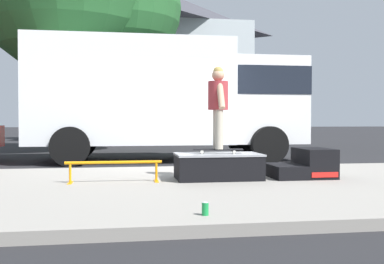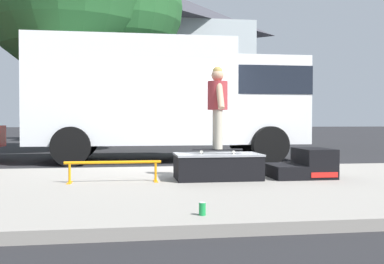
{
  "view_description": "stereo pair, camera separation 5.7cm",
  "coord_description": "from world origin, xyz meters",
  "px_view_note": "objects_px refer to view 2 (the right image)",
  "views": [
    {
      "loc": [
        -1.51,
        -9.26,
        1.02
      ],
      "look_at": [
        -0.26,
        -1.16,
        0.82
      ],
      "focal_mm": 41.38,
      "sensor_mm": 36.0,
      "label": 1
    },
    {
      "loc": [
        -1.46,
        -9.26,
        1.02
      ],
      "look_at": [
        -0.26,
        -1.16,
        0.82
      ],
      "focal_mm": 41.38,
      "sensor_mm": 36.0,
      "label": 2
    }
  ],
  "objects_px": {
    "skateboard": "(217,150)",
    "skater_kid": "(218,100)",
    "box_truck": "(170,95)",
    "grind_rail": "(113,166)",
    "soda_can": "(202,209)",
    "skate_box": "(217,165)",
    "kicker_ramp": "(305,165)"
  },
  "relations": [
    {
      "from": "soda_can",
      "to": "box_truck",
      "type": "bearing_deg",
      "value": 86.91
    },
    {
      "from": "skate_box",
      "to": "skater_kid",
      "type": "bearing_deg",
      "value": 77.97
    },
    {
      "from": "grind_rail",
      "to": "kicker_ramp",
      "type": "bearing_deg",
      "value": 2.44
    },
    {
      "from": "box_truck",
      "to": "kicker_ramp",
      "type": "bearing_deg",
      "value": -70.06
    },
    {
      "from": "soda_can",
      "to": "skater_kid",
      "type": "bearing_deg",
      "value": 75.3
    },
    {
      "from": "skater_kid",
      "to": "skate_box",
      "type": "bearing_deg",
      "value": -102.03
    },
    {
      "from": "box_truck",
      "to": "skater_kid",
      "type": "bearing_deg",
      "value": -86.34
    },
    {
      "from": "grind_rail",
      "to": "skater_kid",
      "type": "bearing_deg",
      "value": 6.7
    },
    {
      "from": "soda_can",
      "to": "box_truck",
      "type": "distance_m",
      "value": 7.48
    },
    {
      "from": "kicker_ramp",
      "to": "skater_kid",
      "type": "distance_m",
      "value": 1.76
    },
    {
      "from": "soda_can",
      "to": "grind_rail",
      "type": "bearing_deg",
      "value": 110.43
    },
    {
      "from": "kicker_ramp",
      "to": "box_truck",
      "type": "bearing_deg",
      "value": 109.94
    },
    {
      "from": "kicker_ramp",
      "to": "skateboard",
      "type": "xyz_separation_m",
      "value": [
        -1.42,
        0.06,
        0.26
      ]
    },
    {
      "from": "skateboard",
      "to": "box_truck",
      "type": "height_order",
      "value": "box_truck"
    },
    {
      "from": "skateboard",
      "to": "skater_kid",
      "type": "height_order",
      "value": "skater_kid"
    },
    {
      "from": "grind_rail",
      "to": "skateboard",
      "type": "bearing_deg",
      "value": 6.7
    },
    {
      "from": "kicker_ramp",
      "to": "box_truck",
      "type": "relative_size",
      "value": 0.14
    },
    {
      "from": "skateboard",
      "to": "soda_can",
      "type": "height_order",
      "value": "skateboard"
    },
    {
      "from": "kicker_ramp",
      "to": "skater_kid",
      "type": "xyz_separation_m",
      "value": [
        -1.42,
        0.06,
        1.03
      ]
    },
    {
      "from": "skate_box",
      "to": "skateboard",
      "type": "height_order",
      "value": "skateboard"
    },
    {
      "from": "kicker_ramp",
      "to": "skater_kid",
      "type": "bearing_deg",
      "value": 177.58
    },
    {
      "from": "skateboard",
      "to": "skate_box",
      "type": "bearing_deg",
      "value": -102.03
    },
    {
      "from": "kicker_ramp",
      "to": "box_truck",
      "type": "xyz_separation_m",
      "value": [
        -1.72,
        4.73,
        1.39
      ]
    },
    {
      "from": "grind_rail",
      "to": "box_truck",
      "type": "bearing_deg",
      "value": 74.94
    },
    {
      "from": "skater_kid",
      "to": "soda_can",
      "type": "distance_m",
      "value": 2.97
    },
    {
      "from": "skate_box",
      "to": "grind_rail",
      "type": "height_order",
      "value": "skate_box"
    },
    {
      "from": "skate_box",
      "to": "soda_can",
      "type": "height_order",
      "value": "skate_box"
    },
    {
      "from": "skate_box",
      "to": "skater_kid",
      "type": "xyz_separation_m",
      "value": [
        0.01,
        0.06,
        1.01
      ]
    },
    {
      "from": "grind_rail",
      "to": "soda_can",
      "type": "height_order",
      "value": "grind_rail"
    },
    {
      "from": "skate_box",
      "to": "skateboard",
      "type": "xyz_separation_m",
      "value": [
        0.01,
        0.06,
        0.24
      ]
    },
    {
      "from": "skater_kid",
      "to": "soda_can",
      "type": "xyz_separation_m",
      "value": [
        -0.69,
        -2.64,
        -1.16
      ]
    },
    {
      "from": "skateboard",
      "to": "skater_kid",
      "type": "xyz_separation_m",
      "value": [
        -0.0,
        -0.0,
        0.77
      ]
    }
  ]
}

